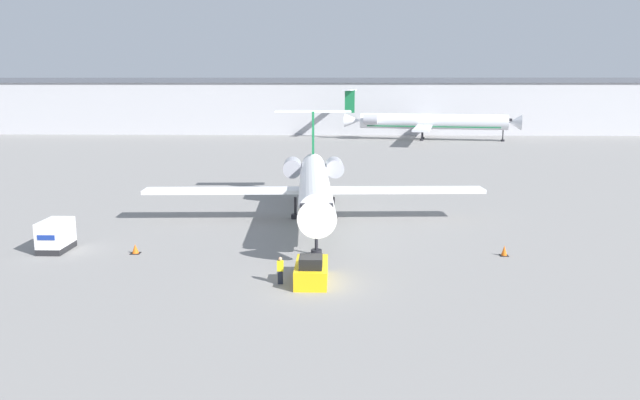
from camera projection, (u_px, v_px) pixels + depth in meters
name	position (u px, v px, depth m)	size (l,w,h in m)	color
ground_plane	(315.00, 287.00, 38.28)	(600.00, 600.00, 0.00)	gray
terminal_building	(332.00, 105.00, 154.89)	(180.00, 16.80, 13.45)	#B2B2B7
airplane_main	(314.00, 183.00, 56.40)	(30.77, 28.59, 9.36)	white
pushback_tug	(311.00, 271.00, 39.10)	(2.01, 4.33, 1.89)	yellow
luggage_cart	(56.00, 236.00, 46.23)	(1.81, 3.09, 2.33)	#232326
worker_near_tug	(280.00, 270.00, 38.65)	(0.40, 0.24, 1.73)	#232838
traffic_cone_left	(135.00, 249.00, 45.61)	(0.69, 0.69, 0.71)	black
traffic_cone_right	(504.00, 251.00, 45.02)	(0.60, 0.60, 0.76)	black
airplane_parked_far_left	(428.00, 121.00, 135.14)	(38.07, 37.87, 10.79)	silver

